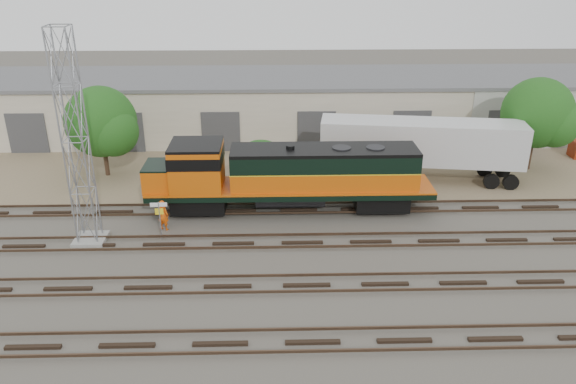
{
  "coord_description": "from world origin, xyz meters",
  "views": [
    {
      "loc": [
        -1.61,
        -27.17,
        15.71
      ],
      "look_at": [
        -0.76,
        4.0,
        2.2
      ],
      "focal_mm": 35.0,
      "sensor_mm": 36.0,
      "label": 1
    }
  ],
  "objects_px": {
    "locomotive": "(285,175)",
    "signal_tower": "(76,144)",
    "worker": "(163,215)",
    "semi_trailer": "(426,144)"
  },
  "relations": [
    {
      "from": "signal_tower",
      "to": "worker",
      "type": "relative_size",
      "value": 6.28
    },
    {
      "from": "locomotive",
      "to": "semi_trailer",
      "type": "relative_size",
      "value": 1.24
    },
    {
      "from": "locomotive",
      "to": "worker",
      "type": "bearing_deg",
      "value": -161.66
    },
    {
      "from": "signal_tower",
      "to": "semi_trailer",
      "type": "height_order",
      "value": "signal_tower"
    },
    {
      "from": "worker",
      "to": "signal_tower",
      "type": "bearing_deg",
      "value": 37.78
    },
    {
      "from": "locomotive",
      "to": "semi_trailer",
      "type": "distance_m",
      "value": 11.53
    },
    {
      "from": "locomotive",
      "to": "signal_tower",
      "type": "xyz_separation_m",
      "value": [
        -11.52,
        -3.77,
        3.45
      ]
    },
    {
      "from": "locomotive",
      "to": "signal_tower",
      "type": "distance_m",
      "value": 12.6
    },
    {
      "from": "locomotive",
      "to": "semi_trailer",
      "type": "height_order",
      "value": "locomotive"
    },
    {
      "from": "worker",
      "to": "semi_trailer",
      "type": "distance_m",
      "value": 19.41
    }
  ]
}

